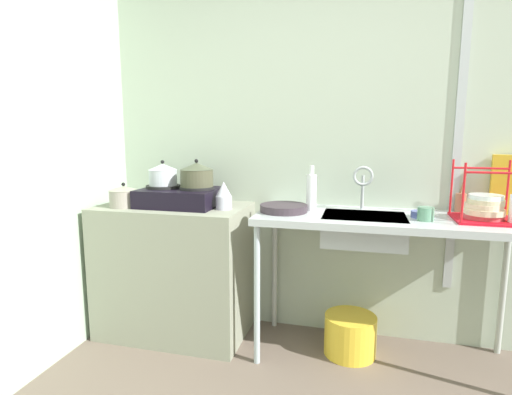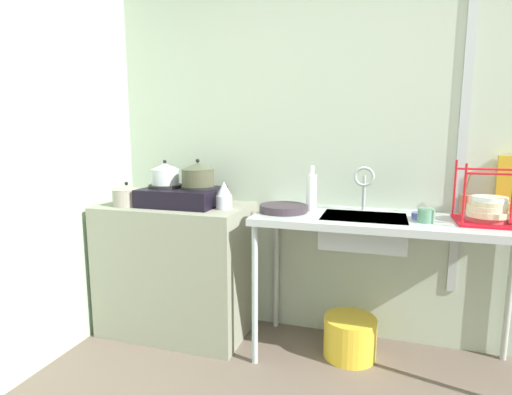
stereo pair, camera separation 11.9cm
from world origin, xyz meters
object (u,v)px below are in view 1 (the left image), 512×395
pot_on_left_burner (163,174)px  small_bowl_on_drainboard (421,214)px  utensil_jar (460,202)px  bucket_on_floor (350,335)px  percolator (224,196)px  cup_by_rack (426,214)px  frying_pan (284,208)px  cereal_box (510,185)px  pot_beside_stove (124,196)px  sink_basin (364,229)px  dish_rack (484,209)px  pot_on_right_burner (197,175)px  stove (180,196)px  bottle_by_sink (311,192)px  faucet (363,180)px

pot_on_left_burner → small_bowl_on_drainboard: pot_on_left_burner is taller
utensil_jar → bucket_on_floor: (-0.60, -0.23, -0.81)m
percolator → cup_by_rack: percolator is taller
percolator → frying_pan: bearing=2.1°
pot_on_left_burner → cereal_box: cereal_box is taller
pot_beside_stove → sink_basin: bearing=4.1°
pot_on_left_burner → bucket_on_floor: 1.54m
small_bowl_on_drainboard → bucket_on_floor: (-0.36, -0.01, -0.76)m
pot_on_left_burner → dish_rack: 1.90m
pot_on_right_burner → dish_rack: size_ratio=0.66×
dish_rack → small_bowl_on_drainboard: (-0.31, 0.00, -0.05)m
stove → bottle_by_sink: 0.84m
bottle_by_sink → utensil_jar: bearing=11.3°
percolator → frying_pan: 0.38m
pot_on_left_burner → frying_pan: 0.82m
faucet → utensil_jar: size_ratio=1.11×
percolator → faucet: bearing=12.6°
frying_pan → bucket_on_floor: size_ratio=0.91×
utensil_jar → frying_pan: bearing=-165.9°
pot_on_left_burner → sink_basin: 1.30m
pot_beside_stove → utensil_jar: size_ratio=0.75×
cup_by_rack → bucket_on_floor: cup_by_rack is taller
percolator → small_bowl_on_drainboard: size_ratio=1.55×
pot_on_right_burner → percolator: pot_on_right_burner is taller
bucket_on_floor → bottle_by_sink: bearing=166.9°
small_bowl_on_drainboard → utensil_jar: (0.25, 0.23, 0.04)m
bucket_on_floor → frying_pan: bearing=-176.9°
pot_beside_stove → frying_pan: bearing=5.2°
percolator → cereal_box: cereal_box is taller
faucet → bottle_by_sink: 0.32m
pot_on_right_burner → utensil_jar: 1.61m
pot_on_right_burner → bucket_on_floor: pot_on_right_burner is taller
utensil_jar → faucet: bearing=-171.5°
sink_basin → dish_rack: size_ratio=1.45×
pot_on_left_burner → dish_rack: size_ratio=0.57×
dish_rack → bottle_by_sink: bearing=176.7°
faucet → cereal_box: (0.82, 0.09, -0.01)m
percolator → bottle_by_sink: bottle_by_sink is taller
bottle_by_sink → small_bowl_on_drainboard: bearing=-4.8°
frying_pan → cup_by_rack: (0.79, -0.05, 0.01)m
frying_pan → dish_rack: 1.09m
small_bowl_on_drainboard → bucket_on_floor: size_ratio=0.36×
sink_basin → cereal_box: 0.88m
stove → pot_on_left_burner: 0.18m
small_bowl_on_drainboard → cereal_box: cereal_box is taller
stove → cereal_box: 1.97m
cup_by_rack → pot_on_right_burner: bearing=176.9°
pot_on_left_burner → cup_by_rack: size_ratio=2.13×
pot_on_right_burner → cereal_box: 1.85m
small_bowl_on_drainboard → stove: bearing=-179.8°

